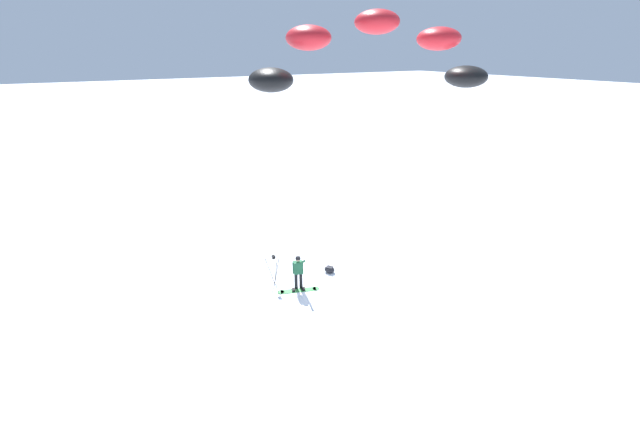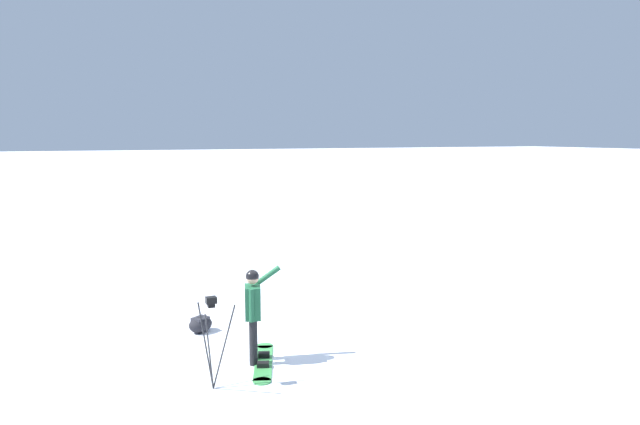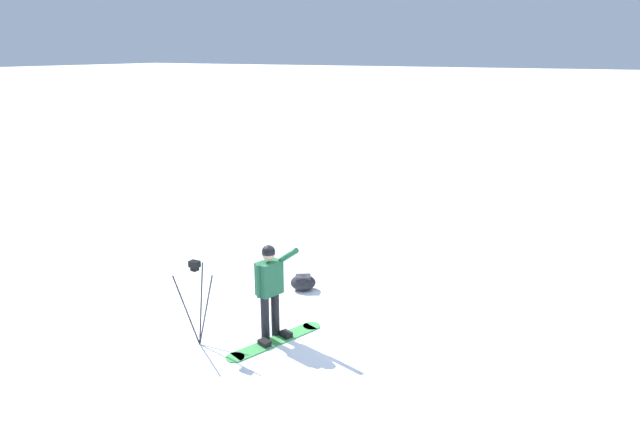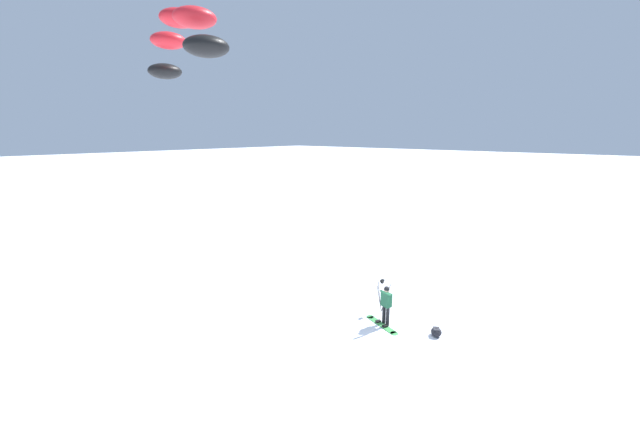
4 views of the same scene
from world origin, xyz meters
name	(u,v)px [view 1 (image 1 of 4)]	position (x,y,z in m)	size (l,w,h in m)	color
ground_plane	(316,290)	(0.00, 0.00, 0.00)	(300.00, 300.00, 0.00)	white
snowboarder	(298,269)	(0.58, -0.51, 0.98)	(0.46, 0.72, 1.65)	black
snowboard	(298,290)	(0.67, -0.37, 0.02)	(1.77, 0.84, 0.10)	#3F994C
traction_kite	(375,51)	(2.49, 6.60, 9.83)	(4.96, 2.30, 1.44)	black
gear_bag_large	(330,269)	(-1.35, -1.01, 0.16)	(0.59, 0.63, 0.31)	black
camera_tripod	(274,264)	(1.34, -1.40, 1.03)	(0.69, 0.55, 1.46)	#262628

